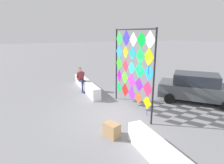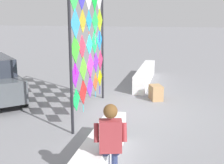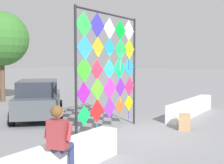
% 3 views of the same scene
% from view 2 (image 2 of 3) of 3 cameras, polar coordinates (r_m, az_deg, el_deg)
% --- Properties ---
extents(ground, '(120.00, 120.00, 0.00)m').
position_cam_2_polar(ground, '(8.91, 1.99, -5.69)').
color(ground, gray).
extents(plaza_ledge_right, '(4.17, 0.45, 0.65)m').
position_cam_2_polar(plaza_ledge_right, '(12.63, 6.34, 1.33)').
color(plaza_ledge_right, white).
rests_on(plaza_ledge_right, ground).
extents(kite_display_rack, '(3.27, 0.13, 3.72)m').
position_cam_2_polar(kite_display_rack, '(8.40, -4.37, 8.13)').
color(kite_display_rack, '#232328').
rests_on(kite_display_rack, ground).
extents(seated_vendor, '(0.70, 0.55, 1.49)m').
position_cam_2_polar(seated_vendor, '(4.89, -0.34, -10.77)').
color(seated_vendor, navy).
rests_on(seated_vendor, ground).
extents(cardboard_box_large, '(0.65, 0.55, 0.50)m').
position_cam_2_polar(cardboard_box_large, '(10.16, 8.40, -2.02)').
color(cardboard_box_large, tan).
rests_on(cardboard_box_large, ground).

